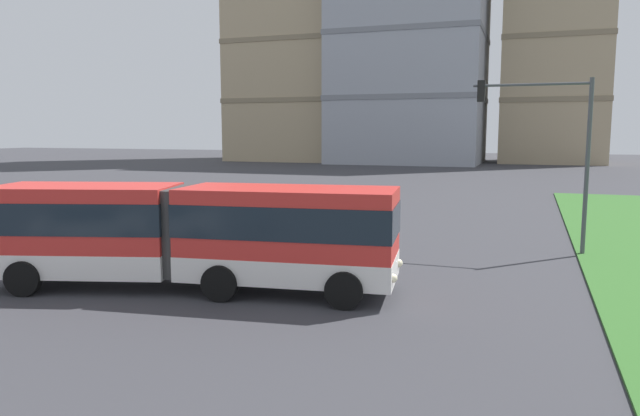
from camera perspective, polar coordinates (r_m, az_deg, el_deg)
articulated_bus at (r=17.45m, az=-12.20°, el=-2.37°), size 12.05×4.88×3.00m
traffic_light_far_right at (r=23.53m, az=21.30°, el=6.60°), size 4.21×0.28×6.48m
apartment_tower_westcentre at (r=89.87m, az=8.74°, el=15.71°), size 21.09×18.66×35.37m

